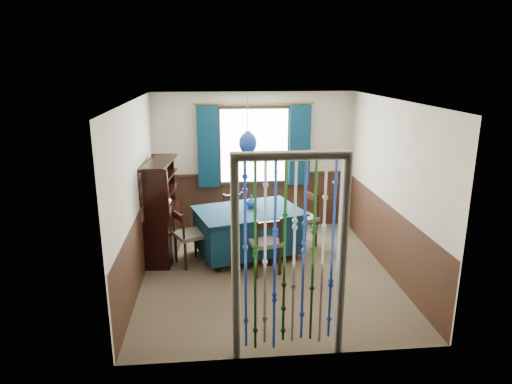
{
  "coord_description": "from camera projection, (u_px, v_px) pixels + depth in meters",
  "views": [
    {
      "loc": [
        -0.73,
        -6.11,
        2.98
      ],
      "look_at": [
        -0.11,
        0.48,
        1.1
      ],
      "focal_mm": 32.0,
      "sensor_mm": 36.0,
      "label": 1
    }
  ],
  "objects": [
    {
      "name": "wall_right",
      "position": [
        391.0,
        188.0,
        6.56
      ],
      "size": [
        0.0,
        4.0,
        4.0
      ],
      "primitive_type": "plane",
      "rotation": [
        1.57,
        0.0,
        -1.57
      ],
      "color": "beige",
      "rests_on": "ground"
    },
    {
      "name": "vase_table",
      "position": [
        251.0,
        202.0,
        7.23
      ],
      "size": [
        0.2,
        0.2,
        0.18
      ],
      "primitive_type": "imported",
      "rotation": [
        0.0,
        0.0,
        -0.19
      ],
      "color": "navy",
      "rests_on": "dining_table"
    },
    {
      "name": "chair_left",
      "position": [
        188.0,
        235.0,
        6.89
      ],
      "size": [
        0.57,
        0.58,
        0.88
      ],
      "rotation": [
        0.0,
        0.0,
        -1.09
      ],
      "color": "black",
      "rests_on": "floor"
    },
    {
      "name": "dining_table",
      "position": [
        248.0,
        229.0,
        7.22
      ],
      "size": [
        1.83,
        1.5,
        0.76
      ],
      "rotation": [
        0.0,
        0.0,
        0.28
      ],
      "color": "#0B283C",
      "rests_on": "floor"
    },
    {
      "name": "wall_left",
      "position": [
        136.0,
        194.0,
        6.23
      ],
      "size": [
        0.0,
        4.0,
        4.0
      ],
      "primitive_type": "plane",
      "rotation": [
        1.57,
        0.0,
        1.57
      ],
      "color": "beige",
      "rests_on": "ground"
    },
    {
      "name": "wainscot_left",
      "position": [
        141.0,
        245.0,
        6.43
      ],
      "size": [
        0.0,
        4.0,
        4.0
      ],
      "primitive_type": "plane",
      "rotation": [
        1.57,
        0.0,
        1.57
      ],
      "color": "#351F14",
      "rests_on": "ground"
    },
    {
      "name": "vase_sideboard",
      "position": [
        166.0,
        199.0,
        7.34
      ],
      "size": [
        0.24,
        0.24,
        0.2
      ],
      "primitive_type": "imported",
      "rotation": [
        0.0,
        0.0,
        0.34
      ],
      "color": "beige",
      "rests_on": "sideboard"
    },
    {
      "name": "bowl_shelf",
      "position": [
        163.0,
        193.0,
        6.91
      ],
      "size": [
        0.21,
        0.21,
        0.05
      ],
      "primitive_type": "imported",
      "rotation": [
        0.0,
        0.0,
        -0.06
      ],
      "color": "beige",
      "rests_on": "sideboard"
    },
    {
      "name": "floor",
      "position": [
        266.0,
        272.0,
        6.73
      ],
      "size": [
        4.0,
        4.0,
        0.0
      ],
      "primitive_type": "plane",
      "color": "brown",
      "rests_on": "ground"
    },
    {
      "name": "pendant_lamp",
      "position": [
        248.0,
        143.0,
        6.84
      ],
      "size": [
        0.27,
        0.27,
        0.85
      ],
      "color": "olive",
      "rests_on": "ceiling"
    },
    {
      "name": "wainscot_front",
      "position": [
        289.0,
        313.0,
        4.7
      ],
      "size": [
        3.6,
        0.0,
        3.6
      ],
      "primitive_type": "plane",
      "rotation": [
        -1.57,
        0.0,
        0.0
      ],
      "color": "#351F14",
      "rests_on": "ground"
    },
    {
      "name": "wall_front",
      "position": [
        291.0,
        246.0,
        4.48
      ],
      "size": [
        3.6,
        0.0,
        3.6
      ],
      "primitive_type": "plane",
      "rotation": [
        -1.57,
        0.0,
        0.0
      ],
      "color": "beige",
      "rests_on": "ground"
    },
    {
      "name": "wainscot_right",
      "position": [
        386.0,
        237.0,
        6.76
      ],
      "size": [
        0.0,
        4.0,
        4.0
      ],
      "primitive_type": "plane",
      "rotation": [
        1.57,
        0.0,
        -1.57
      ],
      "color": "#351F14",
      "rests_on": "ground"
    },
    {
      "name": "chair_far",
      "position": [
        235.0,
        216.0,
        7.85
      ],
      "size": [
        0.49,
        0.48,
        0.82
      ],
      "rotation": [
        0.0,
        0.0,
        3.42
      ],
      "color": "black",
      "rests_on": "floor"
    },
    {
      "name": "chair_near",
      "position": [
        265.0,
        243.0,
        6.6
      ],
      "size": [
        0.52,
        0.5,
        0.88
      ],
      "rotation": [
        0.0,
        0.0,
        0.24
      ],
      "color": "black",
      "rests_on": "floor"
    },
    {
      "name": "doorway",
      "position": [
        289.0,
        262.0,
        4.59
      ],
      "size": [
        1.16,
        0.12,
        2.18
      ],
      "primitive_type": null,
      "color": "silver",
      "rests_on": "ground"
    },
    {
      "name": "chair_right",
      "position": [
        303.0,
        218.0,
        7.61
      ],
      "size": [
        0.57,
        0.58,
        0.92
      ],
      "rotation": [
        0.0,
        0.0,
        1.95
      ],
      "color": "black",
      "rests_on": "floor"
    },
    {
      "name": "ceiling",
      "position": [
        267.0,
        101.0,
        6.05
      ],
      "size": [
        4.0,
        4.0,
        0.0
      ],
      "primitive_type": "plane",
      "rotation": [
        3.14,
        0.0,
        0.0
      ],
      "color": "silver",
      "rests_on": "ground"
    },
    {
      "name": "wainscot_back",
      "position": [
        254.0,
        201.0,
        8.5
      ],
      "size": [
        3.6,
        0.0,
        3.6
      ],
      "primitive_type": "plane",
      "rotation": [
        1.57,
        0.0,
        0.0
      ],
      "color": "#351F14",
      "rests_on": "ground"
    },
    {
      "name": "window",
      "position": [
        254.0,
        146.0,
        8.18
      ],
      "size": [
        1.32,
        0.12,
        1.42
      ],
      "primitive_type": "cube",
      "color": "black",
      "rests_on": "wall_back"
    },
    {
      "name": "sideboard",
      "position": [
        162.0,
        223.0,
        7.2
      ],
      "size": [
        0.52,
        1.21,
        1.54
      ],
      "rotation": [
        0.0,
        0.0,
        -0.1
      ],
      "color": "black",
      "rests_on": "floor"
    },
    {
      "name": "wall_back",
      "position": [
        254.0,
        161.0,
        8.31
      ],
      "size": [
        3.6,
        0.0,
        3.6
      ],
      "primitive_type": "plane",
      "rotation": [
        1.57,
        0.0,
        0.0
      ],
      "color": "beige",
      "rests_on": "ground"
    }
  ]
}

